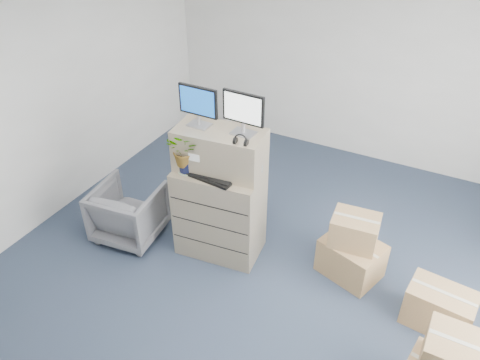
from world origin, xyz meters
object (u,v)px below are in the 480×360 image
(filing_cabinet_lower, at_px, (220,212))
(potted_plant, at_px, (186,154))
(office_chair, at_px, (129,210))
(monitor_right, at_px, (243,111))
(monitor_left, at_px, (198,104))
(water_bottle, at_px, (223,159))
(keyboard, at_px, (211,177))

(filing_cabinet_lower, distance_m, potted_plant, 0.86)
(filing_cabinet_lower, bearing_deg, office_chair, -171.02)
(monitor_right, bearing_deg, office_chair, -161.27)
(monitor_left, distance_m, monitor_right, 0.50)
(filing_cabinet_lower, bearing_deg, water_bottle, 38.91)
(monitor_left, bearing_deg, monitor_right, 7.16)
(monitor_right, distance_m, potted_plant, 0.80)
(keyboard, xyz_separation_m, water_bottle, (0.05, 0.19, 0.14))
(office_chair, bearing_deg, monitor_left, -164.93)
(water_bottle, xyz_separation_m, potted_plant, (-0.35, -0.20, 0.08))
(office_chair, bearing_deg, water_bottle, -170.41)
(water_bottle, distance_m, office_chair, 1.51)
(filing_cabinet_lower, bearing_deg, monitor_right, 16.72)
(monitor_right, bearing_deg, water_bottle, -160.87)
(water_bottle, bearing_deg, monitor_left, 178.50)
(monitor_left, xyz_separation_m, potted_plant, (-0.06, -0.21, -0.51))
(potted_plant, height_order, office_chair, potted_plant)
(monitor_left, xyz_separation_m, office_chair, (-0.88, -0.35, -1.47))
(office_chair, bearing_deg, keyboard, -178.83)
(keyboard, distance_m, water_bottle, 0.24)
(monitor_right, bearing_deg, potted_plant, -152.37)
(monitor_right, xyz_separation_m, water_bottle, (-0.21, -0.06, -0.59))
(monitor_right, relative_size, water_bottle, 1.55)
(monitor_right, relative_size, potted_plant, 1.15)
(monitor_right, distance_m, office_chair, 2.06)
(monitor_left, relative_size, potted_plant, 1.13)
(filing_cabinet_lower, relative_size, monitor_left, 2.49)
(office_chair, bearing_deg, monitor_right, -170.34)
(water_bottle, relative_size, potted_plant, 0.74)
(filing_cabinet_lower, xyz_separation_m, office_chair, (-1.13, -0.30, -0.17))
(filing_cabinet_lower, bearing_deg, keyboard, -100.61)
(keyboard, height_order, potted_plant, potted_plant)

